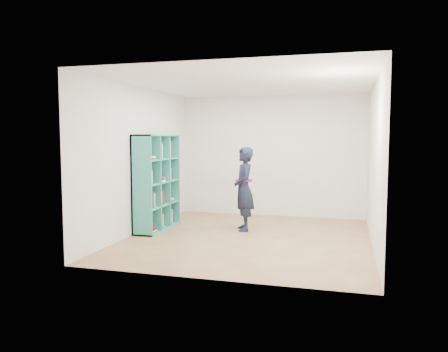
# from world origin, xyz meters

# --- Properties ---
(floor) EXTENTS (4.50, 4.50, 0.00)m
(floor) POSITION_xyz_m (0.00, 0.00, 0.00)
(floor) COLOR brown
(floor) RESTS_ON ground
(ceiling) EXTENTS (4.50, 4.50, 0.00)m
(ceiling) POSITION_xyz_m (0.00, 0.00, 2.60)
(ceiling) COLOR white
(ceiling) RESTS_ON wall_back
(wall_left) EXTENTS (0.02, 4.50, 2.60)m
(wall_left) POSITION_xyz_m (-2.00, 0.00, 1.30)
(wall_left) COLOR white
(wall_left) RESTS_ON floor
(wall_right) EXTENTS (0.02, 4.50, 2.60)m
(wall_right) POSITION_xyz_m (2.00, 0.00, 1.30)
(wall_right) COLOR white
(wall_right) RESTS_ON floor
(wall_back) EXTENTS (4.00, 0.02, 2.60)m
(wall_back) POSITION_xyz_m (0.00, 2.25, 1.30)
(wall_back) COLOR white
(wall_back) RESTS_ON floor
(wall_front) EXTENTS (4.00, 0.02, 2.60)m
(wall_front) POSITION_xyz_m (0.00, -2.25, 1.30)
(wall_front) COLOR white
(wall_front) RESTS_ON floor
(bookshelf) EXTENTS (0.38, 1.32, 1.76)m
(bookshelf) POSITION_xyz_m (-1.83, 0.27, 0.85)
(bookshelf) COLOR teal
(bookshelf) RESTS_ON floor
(person) EXTENTS (0.54, 0.65, 1.53)m
(person) POSITION_xyz_m (-0.22, 0.60, 0.77)
(person) COLOR black
(person) RESTS_ON floor
(smartphone) EXTENTS (0.07, 0.09, 0.14)m
(smartphone) POSITION_xyz_m (-0.37, 0.61, 0.87)
(smartphone) COLOR silver
(smartphone) RESTS_ON person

